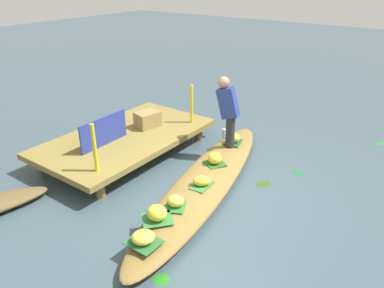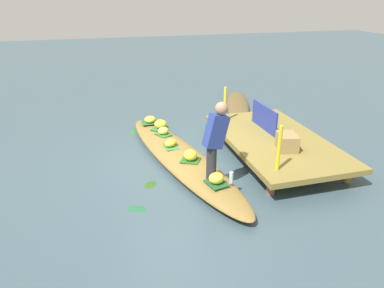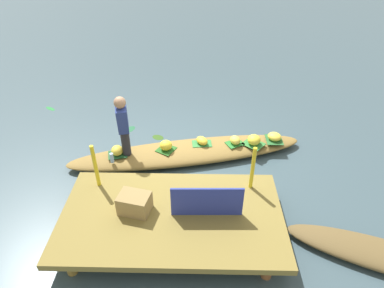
# 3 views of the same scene
# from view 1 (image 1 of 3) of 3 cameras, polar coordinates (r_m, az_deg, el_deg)

# --- Properties ---
(canal_water) EXTENTS (40.00, 40.00, 0.00)m
(canal_water) POSITION_cam_1_polar(r_m,az_deg,el_deg) (5.85, 2.05, -6.82)
(canal_water) COLOR #3A4F57
(canal_water) RESTS_ON ground
(dock_platform) EXTENTS (3.20, 1.80, 0.37)m
(dock_platform) POSITION_cam_1_polar(r_m,az_deg,el_deg) (6.88, -10.03, 0.95)
(dock_platform) COLOR olive
(dock_platform) RESTS_ON ground
(vendor_boat) EXTENTS (4.62, 1.75, 0.24)m
(vendor_boat) POSITION_cam_1_polar(r_m,az_deg,el_deg) (5.79, 2.07, -5.82)
(vendor_boat) COLOR olive
(vendor_boat) RESTS_ON ground
(leaf_mat_0) EXTENTS (0.40, 0.35, 0.01)m
(leaf_mat_0) POSITION_cam_1_polar(r_m,az_deg,el_deg) (6.83, 6.31, 0.31)
(leaf_mat_0) COLOR #1F522A
(leaf_mat_0) RESTS_ON vendor_boat
(banana_bunch_0) EXTENTS (0.26, 0.28, 0.18)m
(banana_bunch_0) POSITION_cam_1_polar(r_m,az_deg,el_deg) (6.79, 6.35, 0.98)
(banana_bunch_0) COLOR gold
(banana_bunch_0) RESTS_ON vendor_boat
(leaf_mat_1) EXTENTS (0.39, 0.27, 0.01)m
(leaf_mat_1) POSITION_cam_1_polar(r_m,az_deg,el_deg) (5.47, 1.49, -6.30)
(leaf_mat_1) COLOR #337D3B
(leaf_mat_1) RESTS_ON vendor_boat
(banana_bunch_1) EXTENTS (0.31, 0.32, 0.14)m
(banana_bunch_1) POSITION_cam_1_polar(r_m,az_deg,el_deg) (5.43, 1.50, -5.67)
(banana_bunch_1) COLOR yellow
(banana_bunch_1) RESTS_ON vendor_boat
(leaf_mat_2) EXTENTS (0.49, 0.49, 0.01)m
(leaf_mat_2) POSITION_cam_1_polar(r_m,az_deg,el_deg) (4.81, -5.36, -11.39)
(leaf_mat_2) COLOR #2F7634
(leaf_mat_2) RESTS_ON vendor_boat
(banana_bunch_2) EXTENTS (0.27, 0.29, 0.19)m
(banana_bunch_2) POSITION_cam_1_polar(r_m,az_deg,el_deg) (4.75, -5.40, -10.46)
(banana_bunch_2) COLOR yellow
(banana_bunch_2) RESTS_ON vendor_boat
(leaf_mat_3) EXTENTS (0.42, 0.43, 0.01)m
(leaf_mat_3) POSITION_cam_1_polar(r_m,az_deg,el_deg) (6.06, 3.51, -2.97)
(leaf_mat_3) COLOR #255D1D
(leaf_mat_3) RESTS_ON vendor_boat
(banana_bunch_3) EXTENTS (0.29, 0.28, 0.19)m
(banana_bunch_3) POSITION_cam_1_polar(r_m,az_deg,el_deg) (6.02, 3.54, -2.16)
(banana_bunch_3) COLOR yellow
(banana_bunch_3) RESTS_ON vendor_boat
(leaf_mat_4) EXTENTS (0.32, 0.38, 0.01)m
(leaf_mat_4) POSITION_cam_1_polar(r_m,az_deg,el_deg) (4.48, -7.44, -14.70)
(leaf_mat_4) COLOR #27622D
(leaf_mat_4) RESTS_ON vendor_boat
(banana_bunch_4) EXTENTS (0.37, 0.36, 0.15)m
(banana_bunch_4) POSITION_cam_1_polar(r_m,az_deg,el_deg) (4.43, -7.50, -13.99)
(banana_bunch_4) COLOR yellow
(banana_bunch_4) RESTS_ON vendor_boat
(leaf_mat_5) EXTENTS (0.40, 0.37, 0.01)m
(leaf_mat_5) POSITION_cam_1_polar(r_m,az_deg,el_deg) (5.03, -2.55, -9.46)
(leaf_mat_5) COLOR #29742D
(leaf_mat_5) RESTS_ON vendor_boat
(banana_bunch_5) EXTENTS (0.27, 0.29, 0.16)m
(banana_bunch_5) POSITION_cam_1_polar(r_m,az_deg,el_deg) (4.98, -2.56, -8.73)
(banana_bunch_5) COLOR #E6D24B
(banana_bunch_5) RESTS_ON vendor_boat
(vendor_person) EXTENTS (0.26, 0.43, 1.25)m
(vendor_person) POSITION_cam_1_polar(r_m,az_deg,el_deg) (6.43, 5.54, 5.49)
(vendor_person) COLOR #28282D
(vendor_person) RESTS_ON vendor_boat
(water_bottle) EXTENTS (0.07, 0.07, 0.19)m
(water_bottle) POSITION_cam_1_polar(r_m,az_deg,el_deg) (6.93, 4.92, 1.58)
(water_bottle) COLOR #A6C6DD
(water_bottle) RESTS_ON vendor_boat
(market_banner) EXTENTS (1.01, 0.05, 0.49)m
(market_banner) POSITION_cam_1_polar(r_m,az_deg,el_deg) (6.46, -13.37, 1.92)
(market_banner) COLOR navy
(market_banner) RESTS_ON dock_platform
(railing_post_west) EXTENTS (0.06, 0.06, 0.75)m
(railing_post_west) POSITION_cam_1_polar(r_m,az_deg,el_deg) (5.58, -14.73, -0.60)
(railing_post_west) COLOR gold
(railing_post_west) RESTS_ON dock_platform
(railing_post_east) EXTENTS (0.06, 0.06, 0.75)m
(railing_post_east) POSITION_cam_1_polar(r_m,az_deg,el_deg) (7.19, -0.06, 6.15)
(railing_post_east) COLOR gold
(railing_post_east) RESTS_ON dock_platform
(produce_crate) EXTENTS (0.50, 0.41, 0.29)m
(produce_crate) POSITION_cam_1_polar(r_m,az_deg,el_deg) (7.11, -6.83, 3.78)
(produce_crate) COLOR olive
(produce_crate) RESTS_ON dock_platform
(drifting_plant_0) EXTENTS (0.32, 0.27, 0.01)m
(drifting_plant_0) POSITION_cam_1_polar(r_m,az_deg,el_deg) (8.20, 27.17, 0.10)
(drifting_plant_0) COLOR #227A34
(drifting_plant_0) RESTS_ON ground
(drifting_plant_1) EXTENTS (0.29, 0.34, 0.01)m
(drifting_plant_1) POSITION_cam_1_polar(r_m,az_deg,el_deg) (6.50, 15.91, -4.30)
(drifting_plant_1) COLOR #225D39
(drifting_plant_1) RESTS_ON ground
(drifting_plant_2) EXTENTS (0.32, 0.29, 0.01)m
(drifting_plant_2) POSITION_cam_1_polar(r_m,az_deg,el_deg) (6.06, 10.93, -6.02)
(drifting_plant_2) COLOR #2D5017
(drifting_plant_2) RESTS_ON ground
(drifting_plant_3) EXTENTS (0.20, 0.19, 0.01)m
(drifting_plant_3) POSITION_cam_1_polar(r_m,az_deg,el_deg) (4.37, -4.72, -19.97)
(drifting_plant_3) COLOR #227C1B
(drifting_plant_3) RESTS_ON ground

